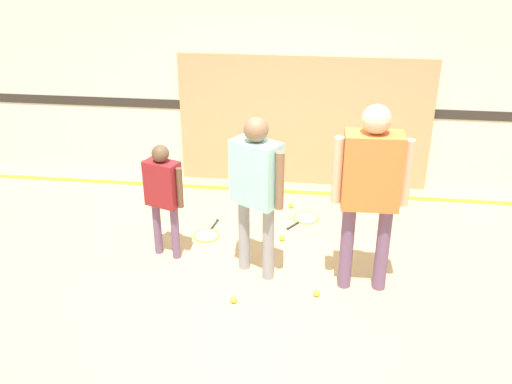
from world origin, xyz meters
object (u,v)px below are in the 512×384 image
Objects in this scene: racket_second_spare at (207,235)px; tennis_ball_near_instructor at (234,299)px; person_instructor at (256,181)px; person_student_right at (371,181)px; tennis_ball_by_spare_racket at (291,205)px; person_student_left at (163,189)px; racket_spare_on_floor at (305,218)px; tennis_ball_stray_right at (282,238)px; tennis_ball_stray_left at (317,293)px.

tennis_ball_near_instructor is (0.50, -1.20, 0.02)m from racket_second_spare.
person_student_right is (1.04, -0.12, 0.12)m from person_instructor.
tennis_ball_by_spare_racket reaches higher than racket_second_spare.
person_student_right is at bearing 23.66° from person_instructor.
tennis_ball_by_spare_racket is (1.22, 1.26, -0.73)m from person_student_left.
tennis_ball_near_instructor is (-0.14, -0.53, -0.97)m from person_instructor.
person_instructor is 24.69× the size of tennis_ball_near_instructor.
person_student_right is at bearing 19.26° from tennis_ball_near_instructor.
person_instructor is 3.13× the size of racket_spare_on_floor.
tennis_ball_stray_right is (1.18, 0.45, -0.73)m from person_student_left.
tennis_ball_stray_left is (1.26, -1.00, 0.02)m from racket_second_spare.
tennis_ball_stray_left and tennis_ball_stray_right have the same top height.
tennis_ball_by_spare_racket is 1.00× the size of tennis_ball_stray_left.
racket_second_spare is 1.61m from tennis_ball_stray_left.
tennis_ball_by_spare_racket is 1.85m from tennis_ball_stray_left.
tennis_ball_stray_left is (0.62, -0.33, -0.97)m from person_instructor.
tennis_ball_by_spare_racket is (0.89, 0.81, 0.02)m from racket_second_spare.
person_student_left is at bearing 160.90° from tennis_ball_stray_left.
tennis_ball_stray_right is at bearing 102.56° from person_instructor.
person_instructor reaches higher than tennis_ball_by_spare_racket.
person_student_right reaches higher than racket_spare_on_floor.
tennis_ball_by_spare_racket is at bearing -111.55° from racket_spare_on_floor.
racket_spare_on_floor is 1.83m from tennis_ball_near_instructor.
tennis_ball_near_instructor is at bearing -74.95° from person_instructor.
person_instructor is at bearing -99.53° from tennis_ball_by_spare_racket.
tennis_ball_near_instructor is at bearing 15.49° from racket_spare_on_floor.
person_instructor is 0.89× the size of person_student_right.
person_instructor reaches higher than person_student_left.
person_student_right is 27.59× the size of tennis_ball_stray_right.
person_instructor is at bearing -7.70° from person_student_right.
tennis_ball_near_instructor reaches higher than racket_spare_on_floor.
tennis_ball_near_instructor is at bearing -165.40° from tennis_ball_stray_left.
person_student_left is 2.38× the size of racket_spare_on_floor.
tennis_ball_stray_left is at bearing 0.16° from person_student_left.
tennis_ball_stray_left is 1.08m from tennis_ball_stray_right.
person_student_left is at bearing -21.11° from racket_spare_on_floor.
person_instructor is 1.62m from racket_spare_on_floor.
person_instructor is 2.94× the size of racket_second_spare.
tennis_ball_by_spare_racket is (-0.79, 1.59, -1.09)m from person_student_right.
tennis_ball_near_instructor is 1.00× the size of tennis_ball_stray_right.
person_student_right is 27.59× the size of tennis_ball_by_spare_racket.
tennis_ball_by_spare_racket is 0.81m from tennis_ball_stray_right.
tennis_ball_near_instructor and tennis_ball_by_spare_racket have the same top height.
racket_spare_on_floor is 7.89× the size of tennis_ball_by_spare_racket.
person_instructor reaches higher than tennis_ball_stray_left.
person_student_left is at bearing 137.92° from tennis_ball_near_instructor.
person_instructor is 24.69× the size of tennis_ball_stray_left.
racket_spare_on_floor is at bearing 99.96° from person_instructor.
racket_spare_on_floor is 0.94× the size of racket_second_spare.
person_student_left reaches higher than tennis_ball_by_spare_racket.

